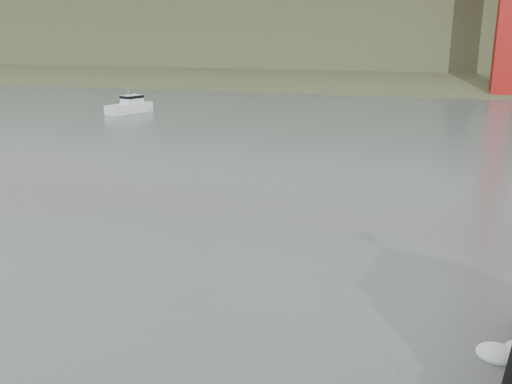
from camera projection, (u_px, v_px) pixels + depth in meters
ground at (199, 320)px, 19.51m from camera, size 400.00×400.00×0.00m
headlands at (395, 41)px, 133.59m from camera, size 500.00×105.36×27.12m
motorboat at (130, 106)px, 68.06m from camera, size 3.95×6.21×3.24m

